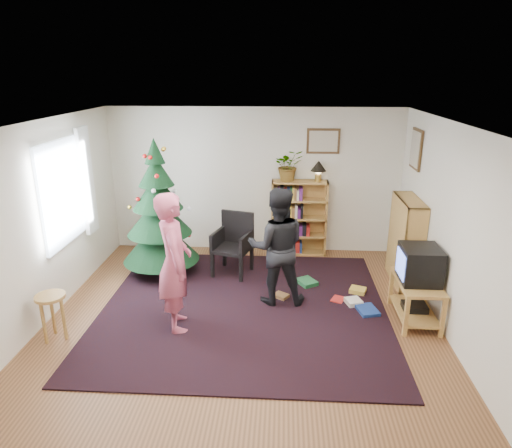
# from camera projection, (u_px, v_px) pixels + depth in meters

# --- Properties ---
(floor) EXTENTS (5.00, 5.00, 0.00)m
(floor) POSITION_uv_depth(u_px,v_px,m) (242.00, 319.00, 5.92)
(floor) COLOR brown
(floor) RESTS_ON ground
(ceiling) EXTENTS (5.00, 5.00, 0.00)m
(ceiling) POSITION_uv_depth(u_px,v_px,m) (240.00, 124.00, 5.11)
(ceiling) COLOR white
(ceiling) RESTS_ON wall_back
(wall_back) EXTENTS (5.00, 0.02, 2.50)m
(wall_back) POSITION_uv_depth(u_px,v_px,m) (254.00, 181.00, 7.88)
(wall_back) COLOR silver
(wall_back) RESTS_ON floor
(wall_front) EXTENTS (5.00, 0.02, 2.50)m
(wall_front) POSITION_uv_depth(u_px,v_px,m) (208.00, 348.00, 3.15)
(wall_front) COLOR silver
(wall_front) RESTS_ON floor
(wall_left) EXTENTS (0.02, 5.00, 2.50)m
(wall_left) POSITION_uv_depth(u_px,v_px,m) (41.00, 225.00, 5.66)
(wall_left) COLOR silver
(wall_left) RESTS_ON floor
(wall_right) EXTENTS (0.02, 5.00, 2.50)m
(wall_right) POSITION_uv_depth(u_px,v_px,m) (452.00, 233.00, 5.37)
(wall_right) COLOR silver
(wall_right) RESTS_ON floor
(rug) EXTENTS (3.80, 3.60, 0.02)m
(rug) POSITION_uv_depth(u_px,v_px,m) (244.00, 307.00, 6.20)
(rug) COLOR black
(rug) RESTS_ON floor
(window_pane) EXTENTS (0.04, 1.20, 1.40)m
(window_pane) POSITION_uv_depth(u_px,v_px,m) (63.00, 193.00, 6.14)
(window_pane) COLOR silver
(window_pane) RESTS_ON wall_left
(curtain) EXTENTS (0.06, 0.35, 1.60)m
(curtain) POSITION_uv_depth(u_px,v_px,m) (87.00, 181.00, 6.80)
(curtain) COLOR white
(curtain) RESTS_ON wall_left
(picture_back) EXTENTS (0.55, 0.03, 0.42)m
(picture_back) POSITION_uv_depth(u_px,v_px,m) (323.00, 141.00, 7.56)
(picture_back) COLOR #4C3319
(picture_back) RESTS_ON wall_back
(picture_right) EXTENTS (0.03, 0.50, 0.60)m
(picture_right) POSITION_uv_depth(u_px,v_px,m) (416.00, 149.00, 6.80)
(picture_right) COLOR #4C3319
(picture_right) RESTS_ON wall_right
(christmas_tree) EXTENTS (1.18, 1.18, 2.14)m
(christmas_tree) POSITION_uv_depth(u_px,v_px,m) (159.00, 219.00, 7.01)
(christmas_tree) COLOR #3F2816
(christmas_tree) RESTS_ON rug
(bookshelf_back) EXTENTS (0.95, 0.30, 1.30)m
(bookshelf_back) POSITION_uv_depth(u_px,v_px,m) (299.00, 217.00, 7.87)
(bookshelf_back) COLOR #C18E45
(bookshelf_back) RESTS_ON floor
(bookshelf_right) EXTENTS (0.30, 0.95, 1.30)m
(bookshelf_right) POSITION_uv_depth(u_px,v_px,m) (406.00, 240.00, 6.79)
(bookshelf_right) COLOR #C18E45
(bookshelf_right) RESTS_ON floor
(tv_stand) EXTENTS (0.49, 0.89, 0.55)m
(tv_stand) POSITION_uv_depth(u_px,v_px,m) (416.00, 297.00, 5.82)
(tv_stand) COLOR #C18E45
(tv_stand) RESTS_ON floor
(crt_tv) EXTENTS (0.48, 0.51, 0.45)m
(crt_tv) POSITION_uv_depth(u_px,v_px,m) (420.00, 264.00, 5.68)
(crt_tv) COLOR black
(crt_tv) RESTS_ON tv_stand
(armchair) EXTENTS (0.66, 0.67, 0.97)m
(armchair) POSITION_uv_depth(u_px,v_px,m) (233.00, 241.00, 7.15)
(armchair) COLOR black
(armchair) RESTS_ON rug
(stool) EXTENTS (0.35, 0.35, 0.58)m
(stool) POSITION_uv_depth(u_px,v_px,m) (51.00, 305.00, 5.36)
(stool) COLOR #C18E45
(stool) RESTS_ON floor
(person_standing) EXTENTS (0.59, 0.73, 1.74)m
(person_standing) POSITION_uv_depth(u_px,v_px,m) (174.00, 263.00, 5.48)
(person_standing) COLOR #B1475F
(person_standing) RESTS_ON rug
(person_by_chair) EXTENTS (0.83, 0.67, 1.63)m
(person_by_chair) POSITION_uv_depth(u_px,v_px,m) (277.00, 247.00, 6.12)
(person_by_chair) COLOR black
(person_by_chair) RESTS_ON rug
(potted_plant) EXTENTS (0.56, 0.52, 0.53)m
(potted_plant) POSITION_uv_depth(u_px,v_px,m) (288.00, 165.00, 7.59)
(potted_plant) COLOR gray
(potted_plant) RESTS_ON bookshelf_back
(table_lamp) EXTENTS (0.26, 0.26, 0.35)m
(table_lamp) POSITION_uv_depth(u_px,v_px,m) (319.00, 167.00, 7.57)
(table_lamp) COLOR #A57F33
(table_lamp) RESTS_ON bookshelf_back
(floor_clutter) EXTENTS (1.35, 0.99, 0.08)m
(floor_clutter) POSITION_uv_depth(u_px,v_px,m) (333.00, 296.00, 6.43)
(floor_clutter) COLOR #A51E19
(floor_clutter) RESTS_ON rug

